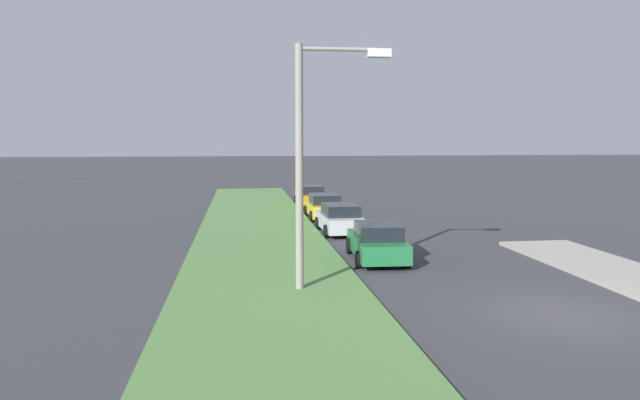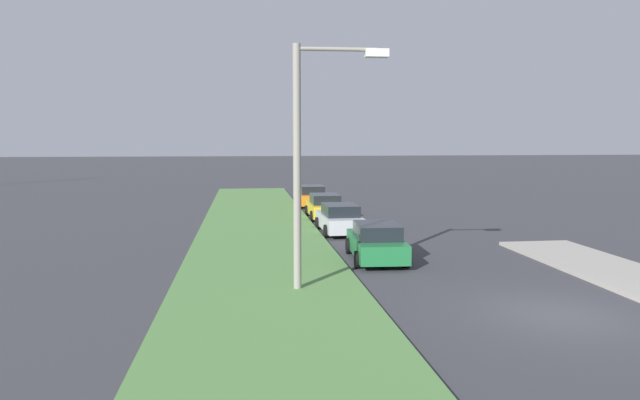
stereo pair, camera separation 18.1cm
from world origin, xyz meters
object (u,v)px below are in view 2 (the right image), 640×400
(parked_car_green, at_px, (376,242))
(parked_car_orange, at_px, (312,196))
(parked_car_silver, at_px, (340,219))
(parked_car_yellow, at_px, (325,207))
(streetlight, at_px, (309,149))

(parked_car_green, relative_size, parked_car_orange, 1.02)
(parked_car_silver, bearing_deg, parked_car_orange, -1.27)
(parked_car_yellow, height_order, streetlight, streetlight)
(parked_car_green, bearing_deg, streetlight, 147.13)
(parked_car_silver, xyz_separation_m, parked_car_orange, (11.81, 0.05, 0.00))
(parked_car_green, distance_m, streetlight, 6.40)
(parked_car_green, height_order, streetlight, streetlight)
(parked_car_silver, relative_size, parked_car_orange, 1.01)
(parked_car_orange, height_order, streetlight, streetlight)
(parked_car_orange, bearing_deg, parked_car_yellow, -179.97)
(parked_car_orange, xyz_separation_m, streetlight, (-22.71, 2.73, 3.67))
(parked_car_yellow, xyz_separation_m, streetlight, (-16.28, 2.76, 3.67))
(parked_car_green, xyz_separation_m, parked_car_yellow, (12.05, 0.34, 0.00))
(parked_car_silver, distance_m, parked_car_orange, 11.81)
(parked_car_orange, relative_size, streetlight, 0.57)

